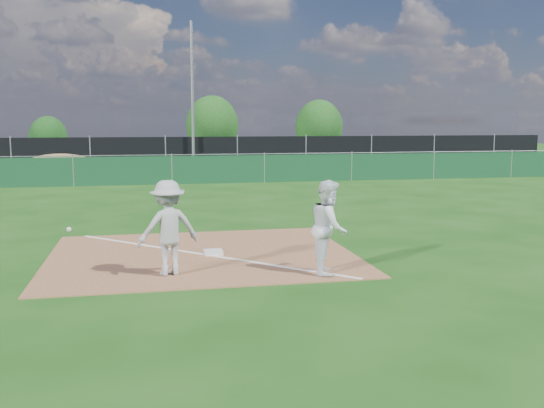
{
  "coord_description": "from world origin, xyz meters",
  "views": [
    {
      "loc": [
        -1.04,
        -10.93,
        2.68
      ],
      "look_at": [
        1.43,
        1.0,
        1.0
      ],
      "focal_mm": 40.0,
      "sensor_mm": 36.0,
      "label": 1
    }
  ],
  "objects": [
    {
      "name": "car_left",
      "position": [
        -4.2,
        26.68,
        0.75
      ],
      "size": [
        4.68,
        3.06,
        1.48
      ],
      "primitive_type": "imported",
      "rotation": [
        0.0,
        0.0,
        1.9
      ],
      "color": "#9EA1A6",
      "rests_on": "parking_lot"
    },
    {
      "name": "black_fence",
      "position": [
        0.0,
        23.0,
        0.9
      ],
      "size": [
        46.0,
        0.04,
        1.8
      ],
      "primitive_type": "cube",
      "color": "black",
      "rests_on": "ground"
    },
    {
      "name": "parking_lot",
      "position": [
        0.0,
        28.0,
        0.01
      ],
      "size": [
        46.0,
        9.0,
        0.01
      ],
      "primitive_type": "cube",
      "color": "black",
      "rests_on": "ground"
    },
    {
      "name": "tree_left",
      "position": [
        -7.59,
        32.98,
        1.55
      ],
      "size": [
        2.54,
        2.54,
        3.01
      ],
      "color": "#382316",
      "rests_on": "ground"
    },
    {
      "name": "car_mid",
      "position": [
        -0.36,
        27.0,
        0.68
      ],
      "size": [
        4.29,
        2.96,
        1.34
      ],
      "primitive_type": "imported",
      "rotation": [
        0.0,
        0.0,
        1.15
      ],
      "color": "black",
      "rests_on": "parking_lot"
    },
    {
      "name": "dirt_mound",
      "position": [
        -5.0,
        18.5,
        0.58
      ],
      "size": [
        3.38,
        2.6,
        1.17
      ],
      "primitive_type": "ellipsoid",
      "color": "olive",
      "rests_on": "ground"
    },
    {
      "name": "tree_mid",
      "position": [
        3.76,
        33.81,
        2.33
      ],
      "size": [
        3.82,
        3.82,
        4.53
      ],
      "color": "#382316",
      "rests_on": "ground"
    },
    {
      "name": "tree_right",
      "position": [
        12.01,
        34.19,
        2.21
      ],
      "size": [
        3.62,
        3.62,
        4.29
      ],
      "color": "#382316",
      "rests_on": "ground"
    },
    {
      "name": "green_fence",
      "position": [
        0.0,
        15.0,
        0.6
      ],
      "size": [
        44.0,
        0.05,
        1.2
      ],
      "primitive_type": "cube",
      "color": "#103B1F",
      "rests_on": "ground"
    },
    {
      "name": "play_at_first",
      "position": [
        -0.71,
        -0.49,
        0.85
      ],
      "size": [
        2.25,
        0.86,
        1.65
      ],
      "color": "#B9B9BB",
      "rests_on": "infield_dirt"
    },
    {
      "name": "runner",
      "position": [
        2.06,
        -0.9,
        0.83
      ],
      "size": [
        0.82,
        0.94,
        1.66
      ],
      "primitive_type": "imported",
      "rotation": [
        0.0,
        0.0,
        1.3
      ],
      "color": "white",
      "rests_on": "ground"
    },
    {
      "name": "infield_dirt",
      "position": [
        0.0,
        1.0,
        0.01
      ],
      "size": [
        6.0,
        5.0,
        0.02
      ],
      "primitive_type": "cube",
      "color": "brown",
      "rests_on": "ground"
    },
    {
      "name": "first_base",
      "position": [
        0.22,
        0.98,
        0.06
      ],
      "size": [
        0.37,
        0.37,
        0.08
      ],
      "primitive_type": "cube",
      "rotation": [
        0.0,
        0.0,
        0.0
      ],
      "color": "silver",
      "rests_on": "infield_dirt"
    },
    {
      "name": "foul_line",
      "position": [
        0.0,
        1.0,
        0.03
      ],
      "size": [
        5.01,
        5.01,
        0.01
      ],
      "primitive_type": "cube",
      "rotation": [
        0.0,
        0.0,
        0.79
      ],
      "color": "white",
      "rests_on": "infield_dirt"
    },
    {
      "name": "car_right",
      "position": [
        5.31,
        28.1,
        0.62
      ],
      "size": [
        4.56,
        3.31,
        1.23
      ],
      "primitive_type": "imported",
      "rotation": [
        0.0,
        0.0,
        1.15
      ],
      "color": "black",
      "rests_on": "parking_lot"
    },
    {
      "name": "light_pole",
      "position": [
        1.5,
        22.7,
        4.0
      ],
      "size": [
        0.16,
        0.16,
        8.0
      ],
      "primitive_type": "cylinder",
      "color": "slate",
      "rests_on": "ground"
    },
    {
      "name": "ground",
      "position": [
        0.0,
        10.0,
        0.0
      ],
      "size": [
        90.0,
        90.0,
        0.0
      ],
      "primitive_type": "plane",
      "color": "#15430E",
      "rests_on": "ground"
    }
  ]
}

